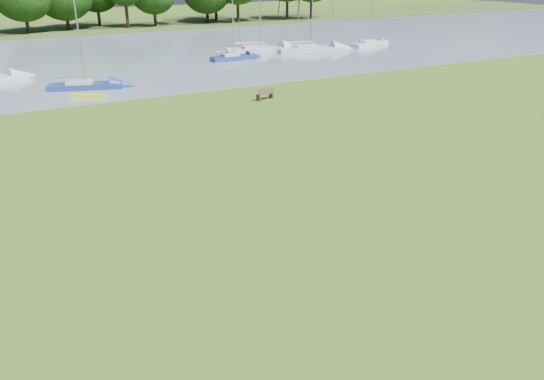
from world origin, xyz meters
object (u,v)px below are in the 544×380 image
sailboat_2 (233,56)px  riverbank_bench (265,94)px  sailboat_6 (260,48)px  kayak (88,95)px  sailboat_9 (369,42)px  sailboat_0 (311,47)px  sailboat_1 (85,84)px

sailboat_2 → riverbank_bench: bearing=-106.8°
riverbank_bench → sailboat_6: size_ratio=0.17×
kayak → sailboat_9: (35.98, 11.40, 0.32)m
riverbank_bench → sailboat_0: sailboat_0 is taller
kayak → sailboat_2: size_ratio=0.40×
sailboat_6 → sailboat_9: sailboat_6 is taller
sailboat_0 → kayak: bearing=-145.0°
sailboat_1 → sailboat_6: bearing=42.4°
riverbank_bench → kayak: (-11.99, 7.03, -0.29)m
sailboat_2 → sailboat_9: (19.07, 1.38, 0.03)m
kayak → sailboat_9: size_ratio=0.34×
sailboat_0 → sailboat_1: size_ratio=1.21×
sailboat_2 → sailboat_9: bearing=3.4°
riverbank_bench → kayak: 13.90m
sailboat_1 → sailboat_2: bearing=39.3°
sailboat_6 → sailboat_9: (14.25, -2.01, -0.01)m
sailboat_9 → riverbank_bench: bearing=-154.6°
kayak → sailboat_2: (16.91, 10.02, 0.29)m
riverbank_bench → sailboat_2: (4.92, 17.06, -0.00)m
sailboat_1 → sailboat_9: bearing=29.8°
sailboat_1 → sailboat_0: bearing=32.9°
sailboat_6 → sailboat_2: bearing=-134.5°
sailboat_2 → sailboat_6: size_ratio=0.72×
riverbank_bench → sailboat_6: bearing=50.0°
sailboat_6 → sailboat_9: 14.39m
riverbank_bench → sailboat_2: bearing=59.4°
sailboat_1 → sailboat_9: 36.57m
riverbank_bench → sailboat_0: size_ratio=0.16×
riverbank_bench → sailboat_9: sailboat_9 is taller
sailboat_0 → sailboat_9: 8.87m
kayak → sailboat_6: (21.74, 13.41, 0.33)m
kayak → sailboat_1: sailboat_1 is taller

